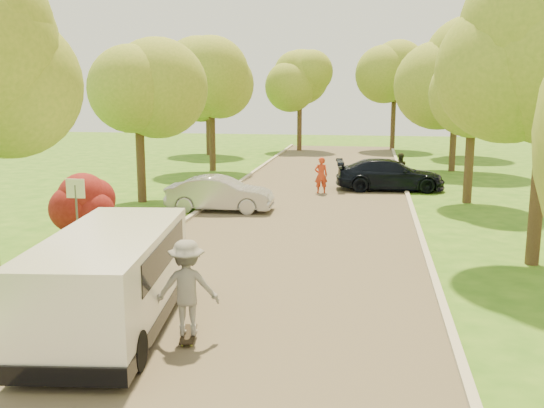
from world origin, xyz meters
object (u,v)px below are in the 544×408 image
Objects in this scene: minivan at (111,279)px; silver_sedan at (220,194)px; skateboarder at (187,287)px; longboard at (188,334)px; street_sign at (76,200)px; person_striped at (321,175)px; person_olive at (400,170)px; dark_sedan at (390,175)px.

minivan reaches higher than silver_sedan.
skateboarder is at bearing -15.48° from minivan.
longboard is (2.40, -11.98, -0.57)m from silver_sedan.
silver_sedan is at bearing -90.14° from longboard.
person_striped is at bearing 61.91° from street_sign.
minivan is 3.41× the size of person_olive.
skateboarder is 16.65m from person_striped.
person_striped is at bearing -105.31° from longboard.
silver_sedan is (-0.79, 11.74, -0.36)m from minivan.
dark_sedan is (6.60, 6.05, 0.05)m from silver_sedan.
dark_sedan is (5.81, 17.79, -0.31)m from minivan.
street_sign is 0.44× the size of dark_sedan.
minivan is 2.99× the size of skateboarder.
street_sign is 1.32× the size of person_striped.
dark_sedan is 5.15× the size of longboard.
person_olive is (9.60, 14.02, -0.76)m from street_sign.
skateboarder is at bearing -170.82° from silver_sedan.
person_striped reaches higher than dark_sedan.
street_sign is 6.10m from minivan.
street_sign is 1.19× the size of skateboarder.
minivan is at bearing -178.29° from silver_sedan.
dark_sedan is 1.42m from person_olive.
street_sign is at bearing 115.75° from minivan.
silver_sedan is at bearing -90.14° from skateboarder.
minivan is 16.60m from person_striped.
person_olive reaches higher than longboard.
street_sign reaches higher than skateboarder.
dark_sedan reaches higher than silver_sedan.
street_sign reaches higher than person_striped.
person_olive is at bearing 55.59° from street_sign.
dark_sedan is 18.52m from skateboarder.
street_sign is 1.36× the size of person_olive.
silver_sedan is at bearing 69.37° from street_sign.
dark_sedan is 3.03× the size of person_striped.
person_olive is (4.70, 19.36, 0.70)m from longboard.
person_striped is at bearing -105.31° from skateboarder.
person_striped is (3.52, 4.63, 0.15)m from silver_sedan.
person_olive is at bearing -115.12° from skateboarder.
person_olive is (0.50, 1.33, 0.08)m from dark_sedan.
street_sign reaches higher than dark_sedan.
street_sign is 17.01m from person_olive.
person_striped reaches higher than silver_sedan.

